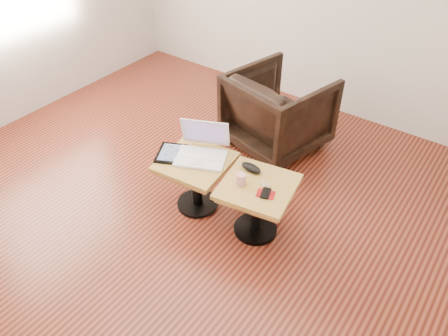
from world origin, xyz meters
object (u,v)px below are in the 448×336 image
Objects in this scene: side_table_right at (257,197)px; armchair at (278,111)px; laptop at (202,150)px; side_table_left at (196,172)px; striped_cup at (241,179)px.

side_table_right is 1.13m from armchair.
armchair is (0.07, 1.00, -0.14)m from laptop.
side_table_left is 0.52m from side_table_right.
side_table_left is at bearing 176.76° from striped_cup.
laptop is 0.58× the size of armchair.
striped_cup is (-0.10, -0.06, 0.15)m from side_table_right.
side_table_left is 1.18× the size of laptop.
side_table_right is 0.19m from striped_cup.
striped_cup is 0.11× the size of armchair.
side_table_left is 0.68× the size of armchair.
laptop is 0.43m from striped_cup.
armchair reaches higher than laptop.
laptop is at bearing 166.13° from striped_cup.
armchair is at bearing 107.46° from striped_cup.
striped_cup is (0.42, -0.02, 0.15)m from side_table_left.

